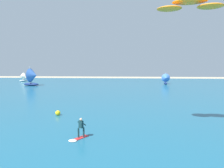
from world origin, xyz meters
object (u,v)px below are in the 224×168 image
sailboat_leading (33,77)px  sailboat_heeled_over (166,79)px  kite (189,5)px  sailboat_far_right (22,77)px  kitesurfer (79,131)px  marker_buoy (58,113)px

sailboat_leading → sailboat_heeled_over: 39.28m
kite → sailboat_far_right: bearing=128.3°
kite → sailboat_leading: bearing=129.1°
kitesurfer → marker_buoy: (-4.36, 7.63, -0.30)m
kitesurfer → kite: 14.04m
sailboat_leading → sailboat_heeled_over: bearing=11.0°
sailboat_far_right → marker_buoy: 57.15m
sailboat_leading → marker_buoy: size_ratio=9.24×
kite → sailboat_heeled_over: bearing=82.1°
sailboat_far_right → sailboat_leading: size_ratio=0.62×
kitesurfer → marker_buoy: bearing=119.8°
marker_buoy → kite: bearing=-21.7°
kite → sailboat_leading: 51.56m
sailboat_leading → marker_buoy: sailboat_leading is taller
sailboat_far_right → sailboat_heeled_over: size_ratio=0.95×
kitesurfer → sailboat_leading: (-22.97, 41.76, 1.96)m
kite → sailboat_far_right: 69.86m
kite → sailboat_heeled_over: size_ratio=1.57×
kitesurfer → sailboat_heeled_over: sailboat_heeled_over is taller
sailboat_heeled_over → marker_buoy: bearing=-115.6°
kite → sailboat_leading: size_ratio=1.01×
marker_buoy → sailboat_leading: bearing=118.6°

